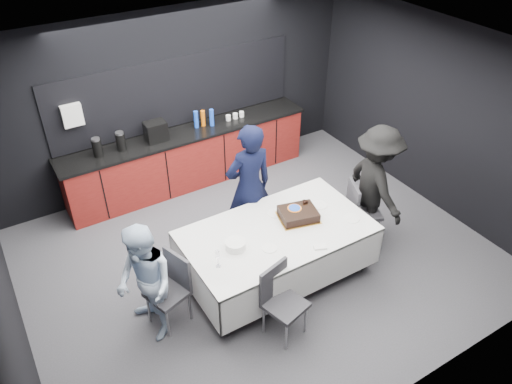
{
  "coord_description": "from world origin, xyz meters",
  "views": [
    {
      "loc": [
        -2.68,
        -4.3,
        4.71
      ],
      "look_at": [
        0.0,
        0.1,
        1.05
      ],
      "focal_mm": 35.0,
      "sensor_mm": 36.0,
      "label": 1
    }
  ],
  "objects_px": {
    "chair_left": "(172,284)",
    "person_left": "(145,284)",
    "plate_stack": "(235,245)",
    "person_center": "(249,187)",
    "champagne_flute": "(218,256)",
    "chair_right": "(359,208)",
    "cake_assembly": "(298,214)",
    "party_table": "(277,239)",
    "person_right": "(376,184)",
    "chair_near": "(280,296)"
  },
  "relations": [
    {
      "from": "champagne_flute",
      "to": "party_table",
      "type": "bearing_deg",
      "value": 11.38
    },
    {
      "from": "cake_assembly",
      "to": "party_table",
      "type": "bearing_deg",
      "value": -170.0
    },
    {
      "from": "party_table",
      "to": "person_center",
      "type": "distance_m",
      "value": 0.85
    },
    {
      "from": "chair_near",
      "to": "person_right",
      "type": "xyz_separation_m",
      "value": [
        2.08,
        0.79,
        0.32
      ]
    },
    {
      "from": "champagne_flute",
      "to": "chair_near",
      "type": "bearing_deg",
      "value": -49.64
    },
    {
      "from": "party_table",
      "to": "plate_stack",
      "type": "bearing_deg",
      "value": -177.9
    },
    {
      "from": "person_center",
      "to": "person_right",
      "type": "relative_size",
      "value": 1.07
    },
    {
      "from": "chair_left",
      "to": "chair_right",
      "type": "height_order",
      "value": "same"
    },
    {
      "from": "chair_left",
      "to": "plate_stack",
      "type": "bearing_deg",
      "value": -5.99
    },
    {
      "from": "chair_left",
      "to": "chair_near",
      "type": "height_order",
      "value": "same"
    },
    {
      "from": "chair_right",
      "to": "person_right",
      "type": "relative_size",
      "value": 0.54
    },
    {
      "from": "cake_assembly",
      "to": "champagne_flute",
      "type": "bearing_deg",
      "value": -169.01
    },
    {
      "from": "plate_stack",
      "to": "chair_right",
      "type": "relative_size",
      "value": 0.26
    },
    {
      "from": "person_left",
      "to": "cake_assembly",
      "type": "bearing_deg",
      "value": 85.76
    },
    {
      "from": "chair_right",
      "to": "person_center",
      "type": "relative_size",
      "value": 0.5
    },
    {
      "from": "chair_right",
      "to": "person_right",
      "type": "distance_m",
      "value": 0.4
    },
    {
      "from": "person_center",
      "to": "chair_right",
      "type": "bearing_deg",
      "value": 152.93
    },
    {
      "from": "party_table",
      "to": "chair_near",
      "type": "height_order",
      "value": "chair_near"
    },
    {
      "from": "chair_left",
      "to": "person_left",
      "type": "bearing_deg",
      "value": -170.97
    },
    {
      "from": "chair_left",
      "to": "person_left",
      "type": "distance_m",
      "value": 0.38
    },
    {
      "from": "person_left",
      "to": "champagne_flute",
      "type": "bearing_deg",
      "value": 70.56
    },
    {
      "from": "plate_stack",
      "to": "person_right",
      "type": "distance_m",
      "value": 2.24
    },
    {
      "from": "person_center",
      "to": "chair_near",
      "type": "bearing_deg",
      "value": 73.82
    },
    {
      "from": "person_center",
      "to": "champagne_flute",
      "type": "bearing_deg",
      "value": 47.09
    },
    {
      "from": "plate_stack",
      "to": "person_right",
      "type": "bearing_deg",
      "value": 1.72
    },
    {
      "from": "plate_stack",
      "to": "person_center",
      "type": "bearing_deg",
      "value": 50.6
    },
    {
      "from": "party_table",
      "to": "chair_near",
      "type": "xyz_separation_m",
      "value": [
        -0.44,
        -0.74,
        -0.11
      ]
    },
    {
      "from": "cake_assembly",
      "to": "person_left",
      "type": "height_order",
      "value": "person_left"
    },
    {
      "from": "plate_stack",
      "to": "chair_left",
      "type": "distance_m",
      "value": 0.86
    },
    {
      "from": "cake_assembly",
      "to": "champagne_flute",
      "type": "relative_size",
      "value": 2.56
    },
    {
      "from": "cake_assembly",
      "to": "chair_near",
      "type": "distance_m",
      "value": 1.17
    },
    {
      "from": "chair_near",
      "to": "cake_assembly",
      "type": "bearing_deg",
      "value": 45.25
    },
    {
      "from": "person_right",
      "to": "plate_stack",
      "type": "bearing_deg",
      "value": 100.61
    },
    {
      "from": "cake_assembly",
      "to": "person_left",
      "type": "relative_size",
      "value": 0.38
    },
    {
      "from": "person_left",
      "to": "person_right",
      "type": "xyz_separation_m",
      "value": [
        3.35,
        0.03,
        0.11
      ]
    },
    {
      "from": "chair_near",
      "to": "person_left",
      "type": "relative_size",
      "value": 0.62
    },
    {
      "from": "chair_right",
      "to": "champagne_flute",
      "type": "bearing_deg",
      "value": -174.23
    },
    {
      "from": "party_table",
      "to": "chair_right",
      "type": "xyz_separation_m",
      "value": [
        1.41,
        0.05,
        -0.11
      ]
    },
    {
      "from": "chair_near",
      "to": "person_left",
      "type": "xyz_separation_m",
      "value": [
        -1.27,
        0.75,
        0.22
      ]
    },
    {
      "from": "chair_near",
      "to": "person_center",
      "type": "relative_size",
      "value": 0.5
    },
    {
      "from": "chair_right",
      "to": "chair_left",
      "type": "bearing_deg",
      "value": 179.76
    },
    {
      "from": "chair_right",
      "to": "chair_near",
      "type": "xyz_separation_m",
      "value": [
        -1.85,
        -0.79,
        0.0
      ]
    },
    {
      "from": "plate_stack",
      "to": "person_right",
      "type": "height_order",
      "value": "person_right"
    },
    {
      "from": "person_left",
      "to": "chair_right",
      "type": "bearing_deg",
      "value": 85.05
    },
    {
      "from": "chair_left",
      "to": "person_right",
      "type": "distance_m",
      "value": 3.06
    },
    {
      "from": "cake_assembly",
      "to": "person_left",
      "type": "distance_m",
      "value": 2.07
    },
    {
      "from": "person_right",
      "to": "chair_near",
      "type": "bearing_deg",
      "value": 119.64
    },
    {
      "from": "person_center",
      "to": "person_left",
      "type": "distance_m",
      "value": 1.96
    },
    {
      "from": "champagne_flute",
      "to": "chair_right",
      "type": "relative_size",
      "value": 0.24
    },
    {
      "from": "party_table",
      "to": "chair_left",
      "type": "bearing_deg",
      "value": 177.47
    }
  ]
}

